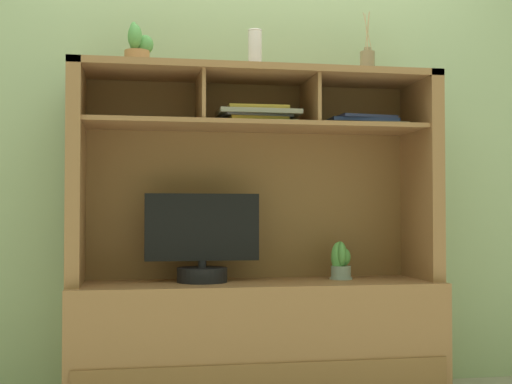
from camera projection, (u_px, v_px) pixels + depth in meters
back_wall at (246, 101)px, 3.46m from camera, size 6.00×0.02×2.80m
media_console at (256, 305)px, 3.16m from camera, size 1.64×0.54×1.49m
tv_monitor at (202, 246)px, 3.12m from camera, size 0.51×0.22×0.39m
potted_orchid at (341, 261)px, 3.25m from camera, size 0.11×0.11×0.18m
magazine_stack_left at (257, 115)px, 3.16m from camera, size 0.37×0.22×0.07m
magazine_stack_centre at (361, 123)px, 3.32m from camera, size 0.41×0.25×0.05m
diffuser_bottle at (367, 63)px, 3.29m from camera, size 0.07×0.07×0.30m
potted_succulent at (137, 49)px, 3.10m from camera, size 0.14×0.13×0.21m
ceramic_vase at (255, 51)px, 3.21m from camera, size 0.07×0.07×0.20m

